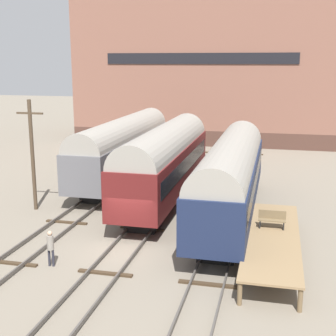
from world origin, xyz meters
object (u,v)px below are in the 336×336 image
(train_car_maroon, at_px, (165,159))
(train_car_navy, at_px, (231,174))
(bench, at_px, (272,219))
(person_worker, at_px, (50,245))
(train_car_grey, at_px, (123,145))
(utility_pole, at_px, (32,153))

(train_car_maroon, bearing_deg, train_car_navy, -30.04)
(train_car_navy, bearing_deg, bench, -57.30)
(train_car_navy, bearing_deg, train_car_maroon, 149.96)
(train_car_maroon, xyz_separation_m, bench, (7.29, -6.73, -1.43))
(train_car_navy, xyz_separation_m, person_worker, (-7.52, -8.72, -1.82))
(train_car_grey, bearing_deg, train_car_maroon, -47.46)
(bench, relative_size, utility_pole, 0.20)
(person_worker, xyz_separation_m, utility_pole, (-5.09, 7.80, 2.68))
(train_car_navy, xyz_separation_m, bench, (2.56, -3.99, -1.31))
(train_car_maroon, relative_size, utility_pole, 2.23)
(train_car_navy, relative_size, bench, 12.25)
(train_car_navy, height_order, train_car_maroon, train_car_maroon)
(train_car_navy, height_order, person_worker, train_car_navy)
(train_car_grey, bearing_deg, train_car_navy, -39.83)
(person_worker, relative_size, utility_pole, 0.25)
(train_car_maroon, bearing_deg, utility_pole, -155.12)
(train_car_navy, xyz_separation_m, train_car_maroon, (-4.73, 2.74, 0.12))
(person_worker, bearing_deg, bench, 25.10)
(train_car_maroon, relative_size, person_worker, 9.08)
(train_car_navy, bearing_deg, train_car_grey, 140.17)
(person_worker, distance_m, utility_pole, 9.69)
(train_car_maroon, relative_size, train_car_grey, 0.91)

